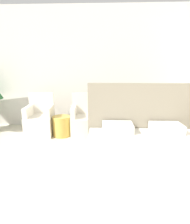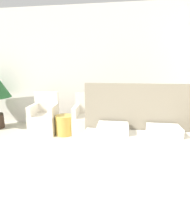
{
  "view_description": "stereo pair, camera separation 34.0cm",
  "coord_description": "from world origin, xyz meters",
  "px_view_note": "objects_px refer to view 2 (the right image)",
  "views": [
    {
      "loc": [
        0.51,
        -0.47,
        1.49
      ],
      "look_at": [
        0.38,
        2.83,
        0.65
      ],
      "focal_mm": 28.0,
      "sensor_mm": 36.0,
      "label": 1
    },
    {
      "loc": [
        0.85,
        -0.44,
        1.49
      ],
      "look_at": [
        0.38,
        2.83,
        0.65
      ],
      "focal_mm": 28.0,
      "sensor_mm": 36.0,
      "label": 2
    }
  ],
  "objects_px": {
    "side_table": "(64,125)",
    "armchair_near_window_left": "(44,120)",
    "bed": "(143,178)",
    "armchair_near_window_right": "(87,122)"
  },
  "relations": [
    {
      "from": "bed",
      "to": "armchair_near_window_left",
      "type": "relative_size",
      "value": 2.39
    },
    {
      "from": "side_table",
      "to": "armchair_near_window_right",
      "type": "bearing_deg",
      "value": 8.1
    },
    {
      "from": "bed",
      "to": "armchair_near_window_right",
      "type": "height_order",
      "value": "bed"
    },
    {
      "from": "bed",
      "to": "armchair_near_window_left",
      "type": "height_order",
      "value": "bed"
    },
    {
      "from": "armchair_near_window_right",
      "to": "side_table",
      "type": "relative_size",
      "value": 2.08
    },
    {
      "from": "bed",
      "to": "armchair_near_window_left",
      "type": "distance_m",
      "value": 2.79
    },
    {
      "from": "bed",
      "to": "armchair_near_window_left",
      "type": "bearing_deg",
      "value": 136.45
    },
    {
      "from": "side_table",
      "to": "armchair_near_window_left",
      "type": "bearing_deg",
      "value": 171.95
    },
    {
      "from": "bed",
      "to": "armchair_near_window_left",
      "type": "xyz_separation_m",
      "value": [
        -2.02,
        1.93,
        0.02
      ]
    },
    {
      "from": "bed",
      "to": "side_table",
      "type": "xyz_separation_m",
      "value": [
        -1.52,
        1.85,
        -0.06
      ]
    }
  ]
}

